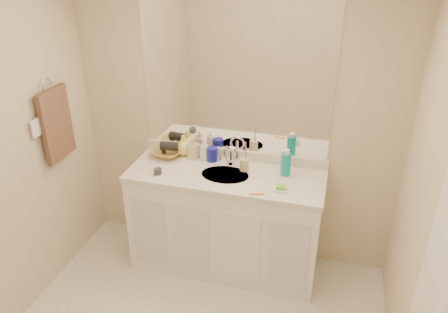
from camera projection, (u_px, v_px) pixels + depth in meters
name	position (u px, v px, depth m)	size (l,w,h in m)	color
wall_back	(235.00, 122.00, 3.45)	(2.60, 0.02, 2.40)	beige
wall_right	(438.00, 253.00, 2.02)	(0.02, 2.60, 2.40)	beige
vanity_cabinet	(226.00, 222.00, 3.57)	(1.50, 0.55, 0.85)	white
countertop	(226.00, 175.00, 3.37)	(1.52, 0.57, 0.03)	white
backsplash	(234.00, 154.00, 3.56)	(1.52, 0.03, 0.08)	silver
sink_basin	(225.00, 176.00, 3.35)	(0.37, 0.37, 0.02)	beige
faucet	(231.00, 158.00, 3.47)	(0.02, 0.02, 0.11)	silver
mirror	(235.00, 78.00, 3.28)	(1.48, 0.01, 1.20)	white
blue_mug	(212.00, 154.00, 3.52)	(0.08, 0.08, 0.12)	#151996
tan_cup	(244.00, 165.00, 3.38)	(0.07, 0.07, 0.10)	beige
toothbrush	(246.00, 153.00, 3.33)	(0.01, 0.01, 0.20)	#FF43B5
mouthwash_bottle	(286.00, 164.00, 3.30)	(0.07, 0.07, 0.18)	#0EA3A8
soap_dish	(281.00, 189.00, 3.14)	(0.11, 0.09, 0.01)	white
green_soap	(281.00, 187.00, 3.13)	(0.07, 0.05, 0.03)	#71E538
orange_comb	(257.00, 194.00, 3.08)	(0.11, 0.02, 0.00)	orange
dark_jar	(158.00, 171.00, 3.34)	(0.06, 0.06, 0.04)	#323339
soap_bottle_white	(204.00, 149.00, 3.52)	(0.07, 0.07, 0.19)	white
soap_bottle_cream	(194.00, 148.00, 3.56)	(0.08, 0.08, 0.18)	beige
soap_bottle_yellow	(184.00, 145.00, 3.61)	(0.13, 0.13, 0.17)	#F9F661
wicker_basket	(168.00, 152.00, 3.61)	(0.27, 0.27, 0.07)	#A68643
hair_dryer	(169.00, 146.00, 3.58)	(0.07, 0.07, 0.15)	black
towel_ring	(47.00, 86.00, 3.14)	(0.11, 0.11, 0.01)	silver
hand_towel	(57.00, 124.00, 3.27)	(0.04, 0.32, 0.55)	#402C22
switch_plate	(36.00, 128.00, 3.08)	(0.01, 0.09, 0.13)	white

